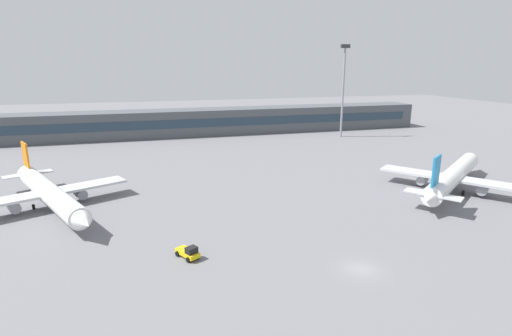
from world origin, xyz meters
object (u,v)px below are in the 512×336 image
(airplane_near, at_px, (454,176))
(floodlight_tower_west, at_px, (343,85))
(baggage_tug_yellow, at_px, (189,252))
(airplane_mid, at_px, (49,193))

(airplane_near, bearing_deg, floodlight_tower_west, 83.35)
(floodlight_tower_west, bearing_deg, airplane_near, -96.65)
(airplane_near, xyz_separation_m, floodlight_tower_west, (7.10, 60.91, 14.46))
(airplane_near, distance_m, floodlight_tower_west, 63.01)
(airplane_near, height_order, floodlight_tower_west, floodlight_tower_west)
(airplane_near, xyz_separation_m, baggage_tug_yellow, (-54.27, -14.58, -2.20))
(baggage_tug_yellow, xyz_separation_m, floodlight_tower_west, (61.37, 75.50, 16.65))
(airplane_mid, height_order, floodlight_tower_west, floodlight_tower_west)
(airplane_mid, distance_m, floodlight_tower_west, 97.71)
(floodlight_tower_west, bearing_deg, airplane_mid, -148.31)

